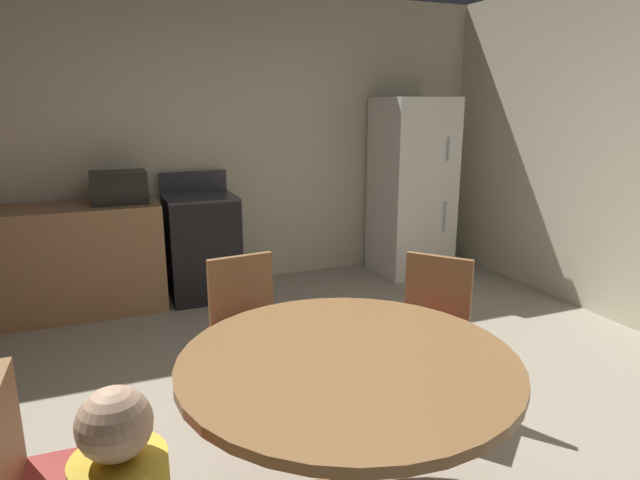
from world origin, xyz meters
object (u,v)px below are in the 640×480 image
object	(u,v)px
microwave	(119,187)
chair_north	(249,324)
chair_northeast	(430,324)
dining_table	(348,392)
oven_range	(202,246)
chair_west	(50,479)
refrigerator	(411,187)

from	to	relation	value
microwave	chair_north	size ratio (longest dim) A/B	0.51
chair_northeast	chair_north	size ratio (longest dim) A/B	1.00
dining_table	chair_northeast	xyz separation A→B (m)	(0.82, 0.67, -0.11)
oven_range	dining_table	world-z (taller)	oven_range
oven_range	chair_north	size ratio (longest dim) A/B	1.26
microwave	chair_northeast	distance (m)	2.84
chair_northeast	chair_west	bearing A→B (deg)	-20.51
chair_west	refrigerator	bearing A→B (deg)	44.95
microwave	chair_north	xyz separation A→B (m)	(0.56, -1.97, -0.53)
dining_table	chair_west	distance (m)	1.06
microwave	chair_west	world-z (taller)	microwave
oven_range	chair_northeast	world-z (taller)	oven_range
dining_table	chair_west	world-z (taller)	chair_west
chair_west	chair_north	distance (m)	1.39
dining_table	chair_north	bearing A→B (deg)	96.28
dining_table	chair_north	size ratio (longest dim) A/B	1.50
chair_northeast	chair_west	xyz separation A→B (m)	(-1.88, -0.63, 0.00)
oven_range	dining_table	size ratio (longest dim) A/B	0.84
chair_northeast	refrigerator	bearing A→B (deg)	-157.87
refrigerator	chair_northeast	world-z (taller)	refrigerator
chair_northeast	microwave	bearing A→B (deg)	-96.53
dining_table	chair_west	bearing A→B (deg)	178.02
chair_northeast	chair_north	world-z (taller)	same
dining_table	oven_range	bearing A→B (deg)	90.44
oven_range	chair_north	bearing A→B (deg)	-92.69
chair_north	dining_table	bearing A→B (deg)	-0.00
chair_north	chair_northeast	bearing A→B (deg)	61.38
oven_range	chair_west	xyz separation A→B (m)	(-1.04, -2.99, 0.03)
dining_table	chair_west	xyz separation A→B (m)	(-1.06, 0.04, -0.11)
microwave	chair_west	bearing A→B (deg)	-97.29
chair_northeast	chair_north	distance (m)	1.01
oven_range	microwave	xyz separation A→B (m)	(-0.65, -0.00, 0.56)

